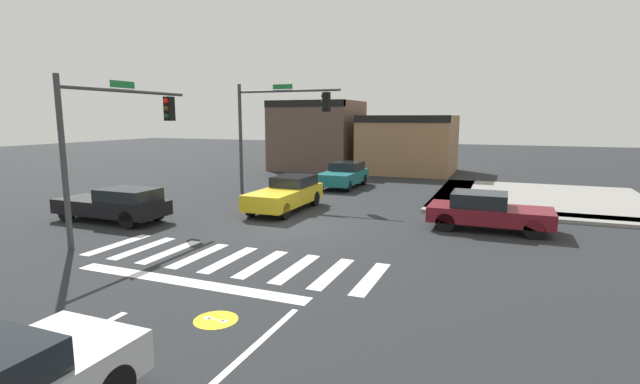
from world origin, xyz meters
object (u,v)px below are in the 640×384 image
(traffic_signal_northwest, at_px, (276,118))
(car_black, at_px, (115,204))
(car_maroon, at_px, (487,211))
(car_teal, at_px, (344,175))
(traffic_signal_southwest, at_px, (118,126))
(car_yellow, at_px, (287,194))

(traffic_signal_northwest, xyz_separation_m, car_black, (-3.13, -7.89, -3.38))
(car_maroon, bearing_deg, traffic_signal_northwest, 160.34)
(car_maroon, height_order, car_teal, car_teal)
(traffic_signal_southwest, xyz_separation_m, car_teal, (3.66, 13.45, -3.08))
(traffic_signal_northwest, distance_m, car_black, 9.14)
(traffic_signal_southwest, xyz_separation_m, car_black, (-1.70, 1.25, -3.10))
(traffic_signal_northwest, height_order, car_yellow, traffic_signal_northwest)
(car_yellow, relative_size, car_black, 1.01)
(car_yellow, bearing_deg, car_black, -48.18)
(traffic_signal_southwest, relative_size, car_yellow, 1.23)
(traffic_signal_northwest, distance_m, car_maroon, 11.75)
(traffic_signal_northwest, bearing_deg, car_black, -111.65)
(car_teal, height_order, car_black, car_teal)
(car_maroon, height_order, car_black, car_maroon)
(car_teal, distance_m, car_black, 13.33)
(traffic_signal_northwest, bearing_deg, car_teal, 62.71)
(traffic_signal_northwest, distance_m, car_yellow, 5.09)
(car_teal, bearing_deg, traffic_signal_southwest, -15.22)
(traffic_signal_northwest, xyz_separation_m, car_teal, (2.23, 4.32, -3.36))
(car_black, bearing_deg, traffic_signal_southwest, 143.64)
(car_maroon, bearing_deg, car_black, -163.37)
(car_maroon, bearing_deg, traffic_signal_southwest, -156.03)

